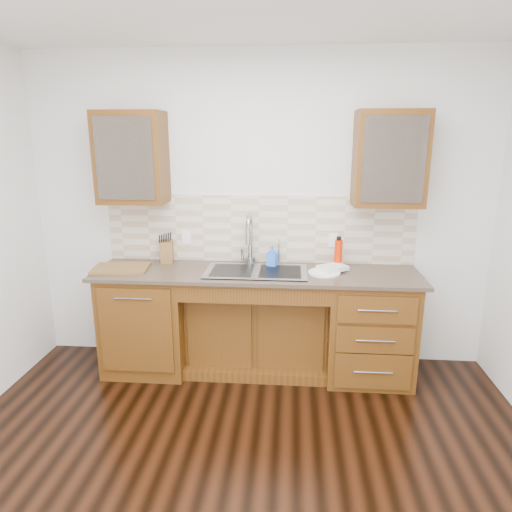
# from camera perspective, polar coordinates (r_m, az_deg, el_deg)

# --- Properties ---
(ground) EXTENTS (4.00, 3.50, 0.10)m
(ground) POSITION_cam_1_polar(r_m,az_deg,el_deg) (3.02, -2.44, -28.10)
(ground) COLOR black
(wall_back) EXTENTS (4.00, 0.10, 2.70)m
(wall_back) POSITION_cam_1_polar(r_m,az_deg,el_deg) (4.05, 0.46, 5.56)
(wall_back) COLOR silver
(wall_back) RESTS_ON ground
(base_cabinet_left) EXTENTS (0.70, 0.62, 0.88)m
(base_cabinet_left) POSITION_cam_1_polar(r_m,az_deg,el_deg) (4.15, -13.28, -7.75)
(base_cabinet_left) COLOR #593014
(base_cabinet_left) RESTS_ON ground
(base_cabinet_center) EXTENTS (1.20, 0.44, 0.70)m
(base_cabinet_center) POSITION_cam_1_polar(r_m,az_deg,el_deg) (4.08, 0.15, -9.05)
(base_cabinet_center) COLOR #593014
(base_cabinet_center) RESTS_ON ground
(base_cabinet_right) EXTENTS (0.70, 0.62, 0.88)m
(base_cabinet_right) POSITION_cam_1_polar(r_m,az_deg,el_deg) (4.01, 13.86, -8.59)
(base_cabinet_right) COLOR #593014
(base_cabinet_right) RESTS_ON ground
(countertop) EXTENTS (2.70, 0.65, 0.03)m
(countertop) POSITION_cam_1_polar(r_m,az_deg,el_deg) (3.79, 0.03, -2.16)
(countertop) COLOR #84705B
(countertop) RESTS_ON base_cabinet_left
(backsplash) EXTENTS (2.70, 0.02, 0.59)m
(backsplash) POSITION_cam_1_polar(r_m,az_deg,el_deg) (4.02, 0.39, 3.38)
(backsplash) COLOR beige
(backsplash) RESTS_ON wall_back
(sink) EXTENTS (0.84, 0.46, 0.19)m
(sink) POSITION_cam_1_polar(r_m,az_deg,el_deg) (3.80, 0.01, -3.24)
(sink) COLOR #9E9EA5
(sink) RESTS_ON countertop
(faucet) EXTENTS (0.04, 0.04, 0.40)m
(faucet) POSITION_cam_1_polar(r_m,az_deg,el_deg) (3.95, -0.73, 1.76)
(faucet) COLOR #999993
(faucet) RESTS_ON countertop
(filter_tap) EXTENTS (0.02, 0.02, 0.24)m
(filter_tap) POSITION_cam_1_polar(r_m,az_deg,el_deg) (3.96, 2.89, 0.60)
(filter_tap) COLOR #999993
(filter_tap) RESTS_ON countertop
(upper_cabinet_left) EXTENTS (0.55, 0.34, 0.75)m
(upper_cabinet_left) POSITION_cam_1_polar(r_m,az_deg,el_deg) (4.00, -15.26, 11.77)
(upper_cabinet_left) COLOR #593014
(upper_cabinet_left) RESTS_ON wall_back
(upper_cabinet_right) EXTENTS (0.55, 0.34, 0.75)m
(upper_cabinet_right) POSITION_cam_1_polar(r_m,az_deg,el_deg) (3.85, 16.35, 11.59)
(upper_cabinet_right) COLOR #593014
(upper_cabinet_right) RESTS_ON wall_back
(outlet_left) EXTENTS (0.08, 0.01, 0.12)m
(outlet_left) POSITION_cam_1_polar(r_m,az_deg,el_deg) (4.12, -8.67, 2.30)
(outlet_left) COLOR white
(outlet_left) RESTS_ON backsplash
(outlet_right) EXTENTS (0.08, 0.01, 0.12)m
(outlet_right) POSITION_cam_1_polar(r_m,az_deg,el_deg) (4.03, 9.63, 1.96)
(outlet_right) COLOR white
(outlet_right) RESTS_ON backsplash
(soap_bottle) EXTENTS (0.10, 0.10, 0.18)m
(soap_bottle) POSITION_cam_1_polar(r_m,az_deg,el_deg) (3.91, 2.06, -0.04)
(soap_bottle) COLOR blue
(soap_bottle) RESTS_ON countertop
(water_bottle) EXTENTS (0.07, 0.07, 0.24)m
(water_bottle) POSITION_cam_1_polar(r_m,az_deg,el_deg) (3.92, 10.24, 0.24)
(water_bottle) COLOR red
(water_bottle) RESTS_ON countertop
(plate) EXTENTS (0.31, 0.31, 0.01)m
(plate) POSITION_cam_1_polar(r_m,az_deg,el_deg) (3.77, 8.52, -2.08)
(plate) COLOR white
(plate) RESTS_ON countertop
(dish_towel) EXTENTS (0.28, 0.26, 0.04)m
(dish_towel) POSITION_cam_1_polar(r_m,az_deg,el_deg) (3.83, 9.54, -1.46)
(dish_towel) COLOR white
(dish_towel) RESTS_ON plate
(knife_block) EXTENTS (0.13, 0.19, 0.19)m
(knife_block) POSITION_cam_1_polar(r_m,az_deg,el_deg) (4.13, -11.07, 0.59)
(knife_block) COLOR brown
(knife_block) RESTS_ON countertop
(cutting_board) EXTENTS (0.48, 0.36, 0.02)m
(cutting_board) POSITION_cam_1_polar(r_m,az_deg,el_deg) (4.02, -16.53, -1.44)
(cutting_board) COLOR #A3814E
(cutting_board) RESTS_ON countertop
(cup_left_a) EXTENTS (0.13, 0.13, 0.09)m
(cup_left_a) POSITION_cam_1_polar(r_m,az_deg,el_deg) (4.06, -17.12, 10.91)
(cup_left_a) COLOR white
(cup_left_a) RESTS_ON upper_cabinet_left
(cup_left_b) EXTENTS (0.11, 0.11, 0.09)m
(cup_left_b) POSITION_cam_1_polar(r_m,az_deg,el_deg) (3.99, -14.56, 11.02)
(cup_left_b) COLOR silver
(cup_left_b) RESTS_ON upper_cabinet_left
(cup_right_a) EXTENTS (0.17, 0.17, 0.11)m
(cup_right_a) POSITION_cam_1_polar(r_m,az_deg,el_deg) (3.84, 15.23, 10.95)
(cup_right_a) COLOR white
(cup_right_a) RESTS_ON upper_cabinet_right
(cup_right_b) EXTENTS (0.11, 0.11, 0.09)m
(cup_right_b) POSITION_cam_1_polar(r_m,az_deg,el_deg) (3.88, 18.20, 10.65)
(cup_right_b) COLOR white
(cup_right_b) RESTS_ON upper_cabinet_right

